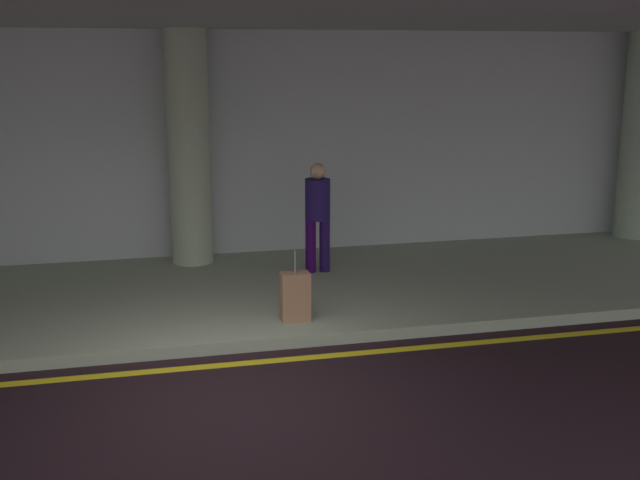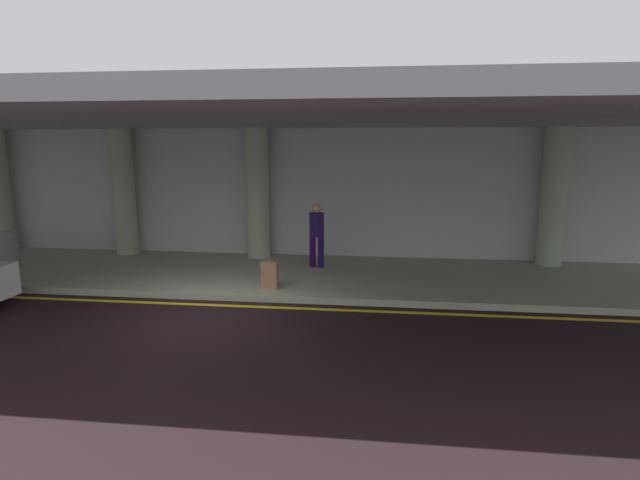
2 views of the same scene
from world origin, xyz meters
name	(u,v)px [view 1 (image 1 of 2)]	position (x,y,z in m)	size (l,w,h in m)	color
ground_plane	(229,390)	(0.00, 0.00, 0.00)	(60.00, 60.00, 0.00)	black
sidewalk	(203,296)	(0.00, 3.10, 0.07)	(26.00, 4.20, 0.15)	#9BA48A
lane_stripe_yellow	(222,365)	(0.00, 0.68, 0.00)	(26.00, 0.14, 0.01)	yellow
support_column_center	(189,149)	(0.00, 4.78, 1.97)	(0.66, 0.66, 3.65)	#9DA88A
support_column_right_mid	(640,137)	(8.00, 4.78, 1.97)	(0.66, 0.66, 3.65)	#94A68B
ceiling_overhang	(195,9)	(0.00, 2.60, 3.95)	(28.00, 13.20, 0.30)	gray
terminal_back_wall	(187,149)	(0.00, 5.35, 1.90)	(26.00, 0.30, 3.80)	#B2B7B7
traveler_with_luggage	(318,210)	(1.82, 3.74, 1.11)	(0.38, 0.38, 1.68)	#2A0544
suitcase_upright_primary	(295,297)	(1.03, 1.58, 0.46)	(0.36, 0.22, 0.90)	#98694B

